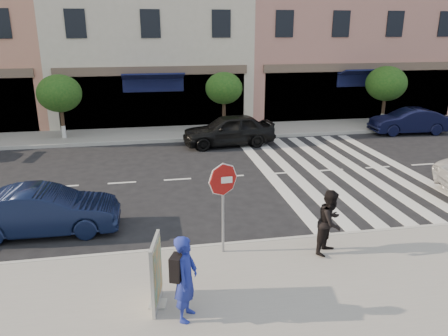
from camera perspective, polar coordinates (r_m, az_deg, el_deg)
ground at (r=12.46m, az=-4.54°, el=-7.56°), size 120.00×120.00×0.00m
sidewalk_near at (r=9.19m, az=-1.91°, el=-17.12°), size 60.00×4.50×0.15m
sidewalk_far at (r=22.84m, az=-7.55°, el=4.46°), size 60.00×3.00×0.15m
building_centre at (r=28.20m, az=-9.83°, el=18.03°), size 11.00×9.00×11.00m
building_east_mid at (r=30.89m, az=14.36°, el=19.59°), size 13.00×9.00×13.00m
street_tree_wb at (r=22.54m, az=-20.70°, el=9.07°), size 2.10×2.10×3.06m
street_tree_c at (r=22.57m, az=-0.01°, el=10.35°), size 1.90×1.90×3.04m
street_tree_ea at (r=25.76m, az=20.42°, el=10.27°), size 2.20×2.20×3.19m
stop_sign at (r=10.09m, az=-0.12°, el=-2.60°), size 0.80×0.11×2.26m
photographer at (r=8.23m, az=-4.99°, el=-14.15°), size 0.61×0.72×1.68m
walker at (r=10.72m, az=13.73°, el=-6.86°), size 0.98×0.97×1.59m
poster_board at (r=8.70m, az=-8.81°, el=-13.57°), size 0.38×0.92×1.41m
car_near_mid at (r=12.73m, az=-22.44°, el=-5.19°), size 3.93×1.41×1.29m
car_far_mid at (r=20.57m, az=0.61°, el=5.00°), size 4.43×2.05×1.47m
car_far_right at (r=24.89m, az=23.01°, el=5.66°), size 4.05×1.66×1.31m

